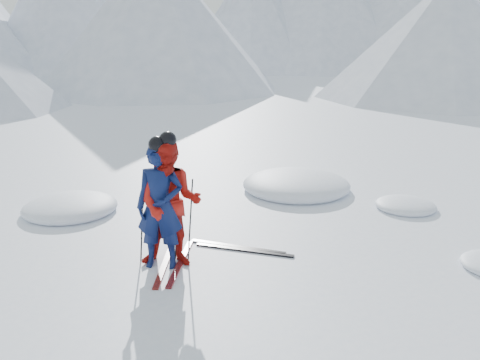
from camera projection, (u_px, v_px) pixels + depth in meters
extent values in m
plane|color=white|center=(332.00, 247.00, 8.71)|extent=(160.00, 160.00, 0.00)
cone|color=#B2BCD1|center=(156.00, 11.00, 55.47)|extent=(17.69, 17.69, 11.93)
cone|color=#B2BCD1|center=(253.00, 14.00, 49.24)|extent=(19.63, 19.63, 10.85)
cone|color=#B2BCD1|center=(443.00, 39.00, 28.19)|extent=(14.00, 14.00, 6.50)
cone|color=#B2BCD1|center=(156.00, 18.00, 31.86)|extent=(16.00, 16.00, 9.00)
imported|color=#0B1643|center=(160.00, 206.00, 7.74)|extent=(0.78, 0.58, 1.96)
imported|color=#AE140D|center=(170.00, 204.00, 7.78)|extent=(1.10, 0.92, 2.03)
cylinder|color=black|center=(142.00, 224.00, 7.94)|extent=(0.13, 0.09, 1.31)
cylinder|color=black|center=(177.00, 220.00, 8.10)|extent=(0.13, 0.08, 1.31)
cylinder|color=black|center=(152.00, 219.00, 8.08)|extent=(0.13, 0.10, 1.35)
cylinder|color=black|center=(190.00, 220.00, 8.04)|extent=(0.13, 0.09, 1.35)
cube|color=black|center=(165.00, 263.00, 8.04)|extent=(0.32, 1.70, 0.03)
cube|color=black|center=(180.00, 263.00, 8.06)|extent=(0.44, 1.68, 0.03)
cube|color=black|center=(237.00, 247.00, 8.67)|extent=(1.57, 0.82, 0.03)
cube|color=black|center=(244.00, 250.00, 8.53)|extent=(1.59, 0.77, 0.03)
ellipsoid|color=white|center=(71.00, 211.00, 10.45)|extent=(1.91, 1.91, 0.42)
ellipsoid|color=white|center=(405.00, 208.00, 10.64)|extent=(1.25, 1.25, 0.27)
ellipsoid|color=white|center=(296.00, 190.00, 11.90)|extent=(2.51, 2.51, 0.55)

